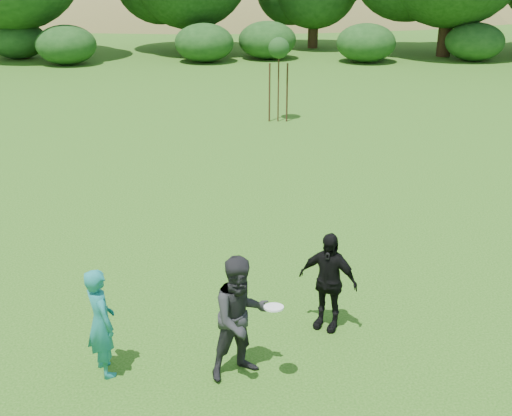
{
  "coord_description": "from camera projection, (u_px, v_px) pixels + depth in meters",
  "views": [
    {
      "loc": [
        0.15,
        -8.11,
        5.65
      ],
      "look_at": [
        0.0,
        3.0,
        1.1
      ],
      "focal_mm": 45.0,
      "sensor_mm": 36.0,
      "label": 1
    }
  ],
  "objects": [
    {
      "name": "frisbee",
      "position": [
        274.0,
        307.0,
        8.49
      ],
      "size": [
        0.27,
        0.27,
        0.06
      ],
      "color": "white",
      "rests_on": "ground"
    },
    {
      "name": "player_grey",
      "position": [
        241.0,
        318.0,
        8.81
      ],
      "size": [
        1.11,
        1.03,
        1.83
      ],
      "primitive_type": "imported",
      "rotation": [
        0.0,
        0.0,
        0.49
      ],
      "color": "#252427",
      "rests_on": "ground"
    },
    {
      "name": "sapling",
      "position": [
        279.0,
        50.0,
        21.36
      ],
      "size": [
        0.7,
        0.7,
        2.85
      ],
      "color": "#3C2717",
      "rests_on": "ground"
    },
    {
      "name": "player_black",
      "position": [
        328.0,
        281.0,
        9.98
      ],
      "size": [
        1.04,
        0.78,
        1.63
      ],
      "primitive_type": "imported",
      "rotation": [
        0.0,
        0.0,
        -0.46
      ],
      "color": "black",
      "rests_on": "ground"
    },
    {
      "name": "ground",
      "position": [
        253.0,
        351.0,
        9.65
      ],
      "size": [
        120.0,
        120.0,
        0.0
      ],
      "primitive_type": "plane",
      "color": "#19470C",
      "rests_on": "ground"
    },
    {
      "name": "player_teal",
      "position": [
        101.0,
        322.0,
        8.88
      ],
      "size": [
        0.66,
        0.71,
        1.64
      ],
      "primitive_type": "imported",
      "rotation": [
        0.0,
        0.0,
        2.16
      ],
      "color": "#1A7573",
      "rests_on": "ground"
    },
    {
      "name": "hillside",
      "position": [
        259.0,
        103.0,
        77.53
      ],
      "size": [
        150.0,
        72.0,
        52.0
      ],
      "color": "olive",
      "rests_on": "ground"
    }
  ]
}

